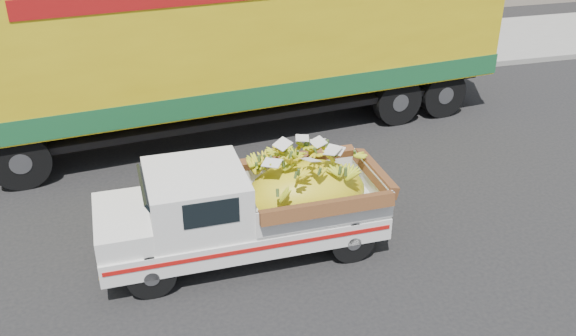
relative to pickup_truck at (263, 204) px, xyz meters
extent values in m
plane|color=black|center=(-0.82, 0.43, -0.82)|extent=(100.00, 100.00, 0.00)
cube|color=gray|center=(-0.82, 7.11, -0.75)|extent=(60.00, 0.25, 0.15)
cube|color=gray|center=(-0.82, 9.21, -0.75)|extent=(60.00, 4.00, 0.14)
cylinder|color=black|center=(-1.82, -0.72, -0.47)|extent=(0.71, 0.22, 0.71)
cylinder|color=black|center=(-1.85, 0.64, -0.47)|extent=(0.71, 0.22, 0.71)
cylinder|color=black|center=(1.25, -0.65, -0.47)|extent=(0.71, 0.22, 0.71)
cylinder|color=black|center=(1.22, 0.70, -0.47)|extent=(0.71, 0.22, 0.71)
cube|color=silver|center=(-0.35, -0.01, -0.31)|extent=(4.40, 1.67, 0.36)
cube|color=#A50F0C|center=(-0.33, -0.80, -0.25)|extent=(4.28, 0.10, 0.07)
cube|color=silver|center=(-2.49, -0.05, -0.41)|extent=(0.13, 1.55, 0.13)
cube|color=silver|center=(-2.14, -0.04, 0.04)|extent=(0.82, 1.50, 0.33)
cube|color=silver|center=(-1.02, -0.02, 0.29)|extent=(1.47, 1.55, 0.84)
cube|color=black|center=(-0.91, -0.78, 0.45)|extent=(0.79, 0.03, 0.39)
cube|color=silver|center=(0.77, 0.02, 0.11)|extent=(2.17, 1.63, 0.47)
ellipsoid|color=yellow|center=(0.67, 0.01, 0.01)|extent=(1.96, 1.30, 1.19)
cylinder|color=black|center=(5.26, 4.20, -0.27)|extent=(1.13, 0.44, 1.10)
cylinder|color=black|center=(5.03, 6.19, -0.27)|extent=(1.13, 0.44, 1.10)
cylinder|color=black|center=(4.07, 4.07, -0.27)|extent=(1.13, 0.44, 1.10)
cylinder|color=black|center=(3.84, 6.05, -0.27)|extent=(1.13, 0.44, 1.10)
cylinder|color=black|center=(-3.88, 3.16, -0.27)|extent=(1.13, 0.44, 1.10)
cylinder|color=black|center=(-4.11, 5.14, -0.27)|extent=(1.13, 0.44, 1.10)
cube|color=black|center=(0.48, 4.66, -0.04)|extent=(12.04, 2.36, 0.36)
cube|color=gold|center=(0.48, 4.66, 1.56)|extent=(11.97, 3.82, 2.84)
cube|color=#164F28|center=(0.48, 4.66, 0.39)|extent=(12.03, 3.85, 0.45)
camera|label=1|loc=(-1.87, -8.33, 5.14)|focal=40.00mm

